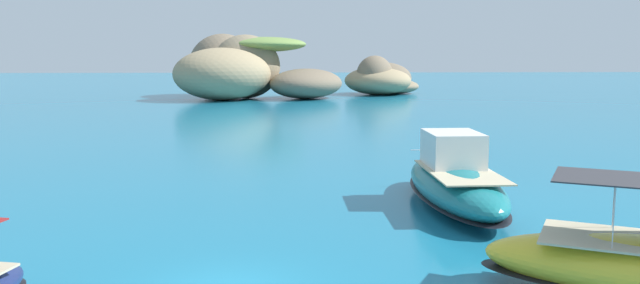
# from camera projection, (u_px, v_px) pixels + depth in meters

# --- Properties ---
(islet_large) EXTENTS (27.84, 23.03, 9.42)m
(islet_large) POSITION_uv_depth(u_px,v_px,m) (241.00, 69.00, 93.49)
(islet_large) COLOR #84755B
(islet_large) RESTS_ON ground
(islet_small) EXTENTS (15.43, 15.20, 6.17)m
(islet_small) POSITION_uv_depth(u_px,v_px,m) (381.00, 80.00, 102.47)
(islet_small) COLOR #756651
(islet_small) RESTS_ON ground
(motorboat_teal) EXTENTS (3.36, 10.84, 3.18)m
(motorboat_teal) POSITION_uv_depth(u_px,v_px,m) (455.00, 182.00, 27.76)
(motorboat_teal) COLOR #19727A
(motorboat_teal) RESTS_ON ground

